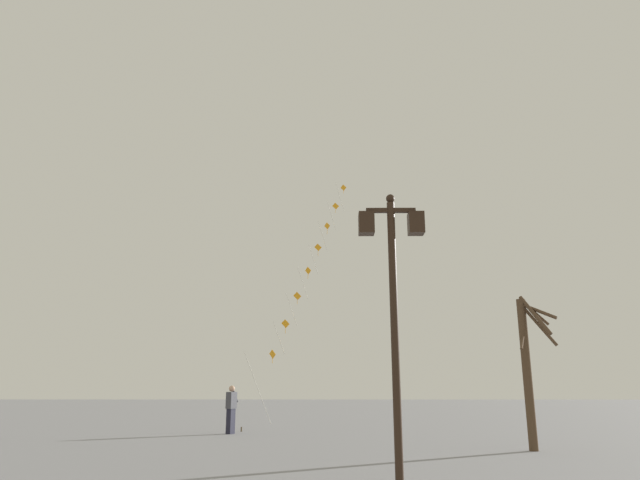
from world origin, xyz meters
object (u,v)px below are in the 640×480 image
twin_lantern_lamp_post (393,278)px  kite_train (306,275)px  kite_flyer (231,408)px  bare_tree (528,364)px

twin_lantern_lamp_post → kite_train: size_ratio=0.39×
twin_lantern_lamp_post → kite_train: kite_train is taller
twin_lantern_lamp_post → kite_train: 17.73m
kite_train → kite_flyer: (-2.55, -5.36, -6.03)m
kite_train → kite_flyer: kite_train is taller
twin_lantern_lamp_post → kite_flyer: bearing=111.4°
bare_tree → kite_flyer: bearing=146.0°
kite_train → twin_lantern_lamp_post: bearing=-83.0°
kite_train → bare_tree: 13.91m
twin_lantern_lamp_post → bare_tree: twin_lantern_lamp_post is taller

